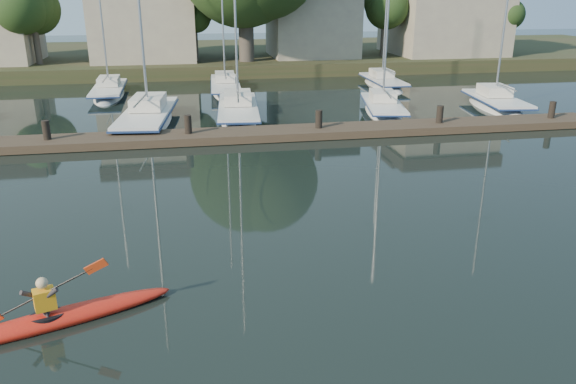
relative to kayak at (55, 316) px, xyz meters
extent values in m
plane|color=black|center=(5.93, 0.38, -0.19)|extent=(160.00, 160.00, 0.00)
ellipsoid|color=red|center=(0.03, 0.01, -0.08)|extent=(4.74, 2.25, 0.36)
cylinder|color=black|center=(-0.12, -0.05, 0.04)|extent=(0.92, 0.92, 0.10)
imported|color=#2B2629|center=(-0.12, -0.05, 0.42)|extent=(0.36, 0.44, 1.04)
cube|color=orange|center=(-0.12, -0.05, 0.43)|extent=(0.48, 0.42, 0.43)
sphere|color=tan|center=(-0.12, -0.05, 0.80)|extent=(0.24, 0.24, 0.24)
cube|color=#453627|center=(5.93, 14.38, 0.01)|extent=(34.00, 2.00, 0.35)
cylinder|color=black|center=(-3.07, 14.38, 0.11)|extent=(0.32, 0.32, 1.80)
cylinder|color=black|center=(2.93, 14.38, 0.11)|extent=(0.32, 0.32, 1.80)
cylinder|color=black|center=(8.93, 14.38, 0.11)|extent=(0.32, 0.32, 1.80)
cylinder|color=black|center=(14.93, 14.38, 0.11)|extent=(0.32, 0.32, 1.80)
cylinder|color=black|center=(20.93, 14.38, 0.11)|extent=(0.32, 0.32, 1.80)
ellipsoid|color=silver|center=(0.94, 18.32, -0.57)|extent=(3.31, 9.58, 2.10)
cube|color=silver|center=(0.94, 18.32, 0.42)|extent=(3.02, 7.89, 0.15)
cube|color=navy|center=(0.94, 18.32, 0.33)|extent=(3.12, 8.08, 0.09)
cube|color=beige|center=(1.00, 18.88, 0.83)|extent=(1.82, 2.78, 0.61)
cylinder|color=#9EA0A5|center=(0.79, 16.92, 1.30)|extent=(0.47, 3.56, 0.09)
ellipsoid|color=silver|center=(5.64, 19.26, -0.54)|extent=(2.91, 9.32, 1.94)
cube|color=silver|center=(5.64, 19.26, 0.37)|extent=(2.67, 7.66, 0.14)
cube|color=navy|center=(5.64, 19.26, 0.29)|extent=(2.76, 7.85, 0.08)
cube|color=beige|center=(5.69, 19.81, 0.75)|extent=(1.64, 2.68, 0.56)
cylinder|color=#9EA0A5|center=(5.53, 17.89, 1.19)|extent=(0.38, 3.48, 0.08)
ellipsoid|color=silver|center=(13.69, 18.90, -0.51)|extent=(3.42, 7.68, 1.77)
cube|color=silver|center=(13.69, 18.90, 0.33)|extent=(3.06, 6.35, 0.13)
cube|color=navy|center=(13.69, 18.90, 0.25)|extent=(3.16, 6.51, 0.07)
cube|color=beige|center=(13.78, 19.33, 0.67)|extent=(1.70, 2.30, 0.51)
cylinder|color=#9EA0A5|center=(13.74, 19.12, 5.49)|extent=(0.11, 0.11, 10.23)
cylinder|color=#9EA0A5|center=(13.46, 17.80, 1.07)|extent=(0.64, 2.78, 0.07)
ellipsoid|color=silver|center=(20.51, 18.87, -0.55)|extent=(3.11, 7.41, 1.95)
cube|color=silver|center=(20.51, 18.87, 0.38)|extent=(2.84, 6.12, 0.14)
cube|color=navy|center=(20.51, 18.87, 0.30)|extent=(2.94, 6.27, 0.08)
cube|color=beige|center=(20.56, 19.30, 0.76)|extent=(1.70, 2.19, 0.56)
cylinder|color=#9EA0A5|center=(20.53, 19.09, 5.56)|extent=(0.12, 0.12, 10.27)
cylinder|color=#9EA0A5|center=(20.36, 17.81, 1.20)|extent=(0.45, 2.72, 0.08)
ellipsoid|color=silver|center=(-1.96, 27.23, -0.51)|extent=(2.09, 8.35, 1.76)
cube|color=silver|center=(-1.96, 27.23, 0.32)|extent=(1.97, 6.85, 0.13)
cube|color=navy|center=(-1.96, 27.23, 0.25)|extent=(2.05, 7.02, 0.07)
cube|color=beige|center=(-1.97, 27.73, 0.66)|extent=(1.34, 2.35, 0.51)
cylinder|color=#9EA0A5|center=(-1.94, 25.98, 1.06)|extent=(0.13, 3.16, 0.07)
ellipsoid|color=silver|center=(5.59, 27.61, -0.51)|extent=(2.42, 9.37, 1.76)
cube|color=silver|center=(5.59, 27.61, 0.32)|extent=(2.24, 7.69, 0.13)
cube|color=navy|center=(5.59, 27.61, 0.25)|extent=(2.32, 7.88, 0.07)
cube|color=beige|center=(5.61, 28.17, 0.67)|extent=(1.43, 2.66, 0.51)
cylinder|color=#9EA0A5|center=(5.52, 26.22, 1.07)|extent=(0.25, 3.53, 0.07)
ellipsoid|color=silver|center=(16.72, 27.52, -0.51)|extent=(2.14, 7.39, 1.74)
cube|color=silver|center=(16.72, 27.52, 0.32)|extent=(2.01, 6.07, 0.13)
cube|color=navy|center=(16.72, 27.52, 0.24)|extent=(2.09, 6.22, 0.07)
cube|color=beige|center=(16.73, 27.96, 0.66)|extent=(1.34, 2.09, 0.50)
cylinder|color=#9EA0A5|center=(16.73, 27.74, 5.41)|extent=(0.11, 0.11, 10.09)
cylinder|color=#9EA0A5|center=(16.69, 26.42, 1.05)|extent=(0.15, 2.79, 0.07)
cube|color=#253219|center=(5.93, 44.38, 0.31)|extent=(90.00, 24.00, 1.00)
cube|color=#A49B83|center=(-0.07, 38.38, 3.81)|extent=(8.00, 8.00, 6.00)
cube|color=#A49B83|center=(13.93, 38.38, 3.31)|extent=(7.00, 7.00, 5.00)
cube|color=#A49B83|center=(25.93, 38.38, 4.06)|extent=(9.00, 9.00, 6.50)
cylinder|color=#49423A|center=(7.93, 35.38, 3.31)|extent=(1.20, 1.20, 5.00)
cylinder|color=#49423A|center=(-8.07, 36.38, 2.31)|extent=(0.48, 0.48, 3.00)
sphere|color=black|center=(-8.07, 36.38, 4.81)|extent=(3.40, 3.40, 3.40)
cylinder|color=#49423A|center=(3.93, 35.88, 2.21)|extent=(0.38, 0.38, 2.80)
sphere|color=black|center=(3.93, 35.88, 4.41)|extent=(2.72, 2.72, 2.72)
cylinder|color=#49423A|center=(19.93, 36.88, 2.41)|extent=(0.50, 0.50, 3.20)
sphere|color=black|center=(19.93, 36.88, 5.06)|extent=(3.57, 3.57, 3.57)
cylinder|color=#49423A|center=(29.93, 35.38, 2.11)|extent=(0.41, 0.41, 2.60)
sphere|color=black|center=(29.93, 35.38, 4.26)|extent=(2.89, 2.89, 2.89)
camera|label=1|loc=(2.91, -10.60, 6.28)|focal=35.00mm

